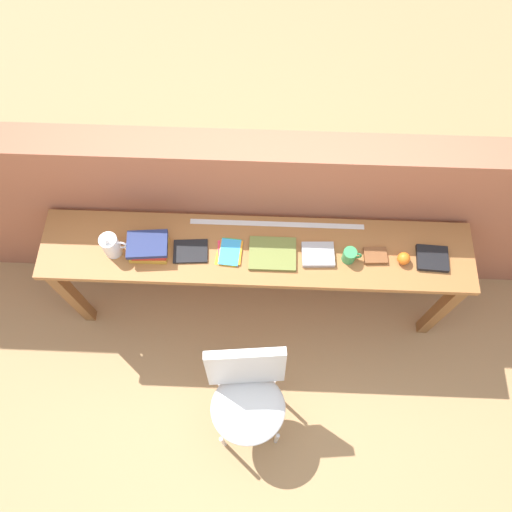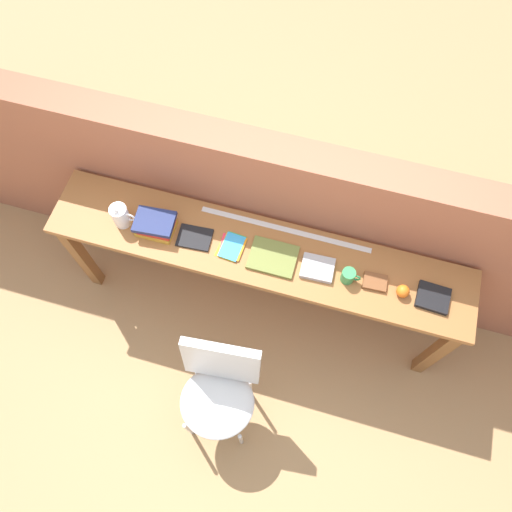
{
  "view_description": "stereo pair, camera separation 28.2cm",
  "coord_description": "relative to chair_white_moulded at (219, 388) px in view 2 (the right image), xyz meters",
  "views": [
    {
      "loc": [
        0.04,
        -0.93,
        3.46
      ],
      "look_at": [
        0.0,
        0.25,
        0.9
      ],
      "focal_mm": 35.0,
      "sensor_mm": 36.0,
      "label": 1
    },
    {
      "loc": [
        0.32,
        -0.89,
        3.46
      ],
      "look_at": [
        0.0,
        0.25,
        0.9
      ],
      "focal_mm": 35.0,
      "sensor_mm": 36.0,
      "label": 2
    }
  ],
  "objects": [
    {
      "name": "sports_ball_small",
      "position": [
        0.85,
        0.71,
        0.39
      ],
      "size": [
        0.07,
        0.07,
        0.07
      ],
      "primitive_type": "sphere",
      "color": "orange",
      "rests_on": "sideboard"
    },
    {
      "name": "pitcher_white",
      "position": [
        -0.79,
        0.71,
        0.43
      ],
      "size": [
        0.14,
        0.1,
        0.18
      ],
      "color": "white",
      "rests_on": "sideboard"
    },
    {
      "name": "book_repair_rightmost",
      "position": [
        1.02,
        0.73,
        0.37
      ],
      "size": [
        0.18,
        0.16,
        0.03
      ],
      "primitive_type": "cube",
      "rotation": [
        0.0,
        0.0,
        -0.05
      ],
      "color": "black",
      "rests_on": "sideboard"
    },
    {
      "name": "ground_plane",
      "position": [
        0.02,
        0.45,
        -0.53
      ],
      "size": [
        40.0,
        40.0,
        0.0
      ],
      "primitive_type": "plane",
      "color": "tan"
    },
    {
      "name": "leather_journal_brown",
      "position": [
        0.7,
        0.74,
        0.37
      ],
      "size": [
        0.13,
        0.11,
        0.02
      ],
      "primitive_type": "cube",
      "rotation": [
        0.0,
        0.0,
        0.05
      ],
      "color": "brown",
      "rests_on": "sideboard"
    },
    {
      "name": "sideboard",
      "position": [
        0.02,
        0.75,
        0.21
      ],
      "size": [
        2.5,
        0.44,
        0.88
      ],
      "color": "#996033",
      "rests_on": "ground"
    },
    {
      "name": "mug",
      "position": [
        0.55,
        0.72,
        0.4
      ],
      "size": [
        0.11,
        0.08,
        0.09
      ],
      "color": "#338C4C",
      "rests_on": "sideboard"
    },
    {
      "name": "chair_white_moulded",
      "position": [
        0.0,
        0.0,
        0.0
      ],
      "size": [
        0.48,
        0.49,
        0.89
      ],
      "color": "silver",
      "rests_on": "ground"
    },
    {
      "name": "brick_wall_back",
      "position": [
        0.02,
        1.09,
        0.17
      ],
      "size": [
        6.0,
        0.2,
        1.4
      ],
      "primitive_type": "cube",
      "color": "#9E5B42",
      "rests_on": "ground"
    },
    {
      "name": "book_grey_hardcover",
      "position": [
        0.38,
        0.73,
        0.37
      ],
      "size": [
        0.19,
        0.16,
        0.03
      ],
      "primitive_type": "cube",
      "rotation": [
        0.0,
        0.0,
        0.04
      ],
      "color": "#9E9EA3",
      "rests_on": "sideboard"
    },
    {
      "name": "book_stack_leftmost",
      "position": [
        -0.58,
        0.72,
        0.4
      ],
      "size": [
        0.24,
        0.19,
        0.09
      ],
      "color": "gold",
      "rests_on": "sideboard"
    },
    {
      "name": "ruler_metal_back_edge",
      "position": [
        0.14,
        0.92,
        0.35
      ],
      "size": [
        1.02,
        0.03,
        0.0
      ],
      "primitive_type": "cube",
      "color": "silver",
      "rests_on": "sideboard"
    },
    {
      "name": "book_open_centre",
      "position": [
        0.12,
        0.73,
        0.36
      ],
      "size": [
        0.27,
        0.21,
        0.02
      ],
      "primitive_type": "cube",
      "rotation": [
        0.0,
        0.0,
        0.0
      ],
      "color": "olive",
      "rests_on": "sideboard"
    },
    {
      "name": "pamphlet_pile_colourful",
      "position": [
        -0.13,
        0.73,
        0.36
      ],
      "size": [
        0.15,
        0.18,
        0.01
      ],
      "color": "yellow",
      "rests_on": "sideboard"
    },
    {
      "name": "magazine_cycling",
      "position": [
        -0.35,
        0.73,
        0.36
      ],
      "size": [
        0.2,
        0.16,
        0.02
      ],
      "primitive_type": "cube",
      "rotation": [
        0.0,
        0.0,
        0.07
      ],
      "color": "black",
      "rests_on": "sideboard"
    }
  ]
}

